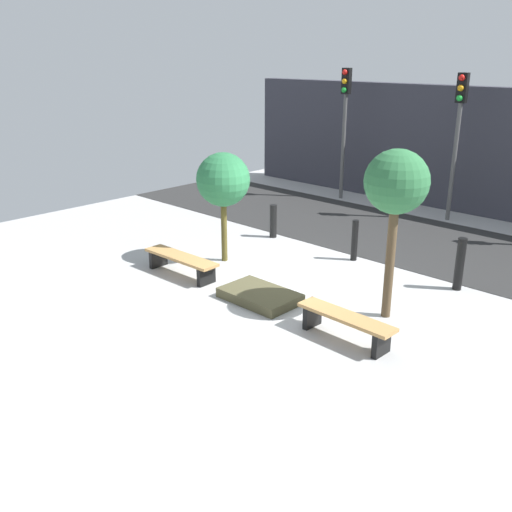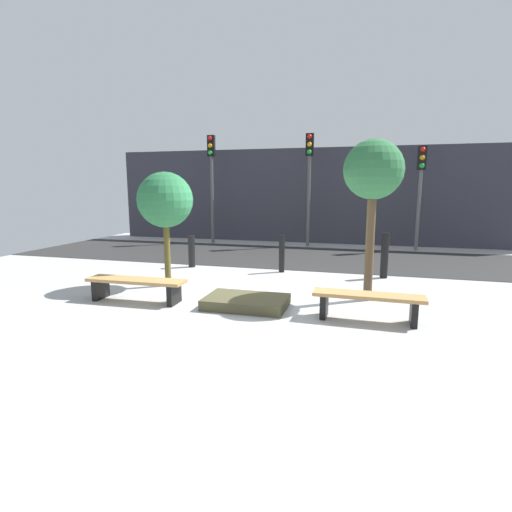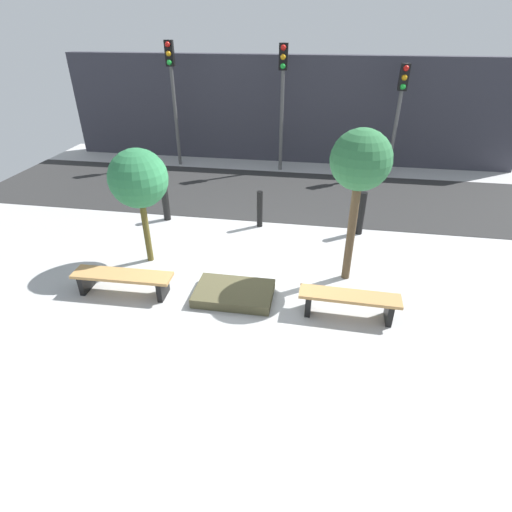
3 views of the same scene
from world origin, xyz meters
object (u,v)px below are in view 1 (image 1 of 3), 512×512
bollard_far_left (273,221)px  planter_bed (260,296)px  bollard_center (460,264)px  tree_behind_right_bench (396,185)px  tree_behind_left_bench (223,180)px  bench_left (181,261)px  bollard_left (355,240)px  traffic_light_west (345,111)px  traffic_light_mid_west (458,122)px  bench_right (345,322)px

bollard_far_left → planter_bed: bearing=-51.5°
bollard_center → tree_behind_right_bench: bearing=-100.3°
planter_bed → tree_behind_left_bench: (-2.14, 1.08, 1.78)m
bench_left → bollard_center: 5.74m
bollard_left → traffic_light_west: size_ratio=0.23×
traffic_light_west → planter_bed: bearing=-64.5°
tree_behind_right_bench → bollard_far_left: (-4.65, 2.08, -2.00)m
tree_behind_right_bench → bollard_left: size_ratio=3.18×
traffic_light_west → bollard_far_left: bearing=-75.2°
bench_left → planter_bed: size_ratio=1.31×
bench_left → bollard_center: bollard_center is taller
bollard_center → traffic_light_west: (-6.26, 4.68, 2.26)m
tree_behind_right_bench → traffic_light_mid_west: 7.11m
planter_bed → traffic_light_west: (-3.75, 7.84, 2.71)m
bench_left → bollard_far_left: 3.38m
bollard_far_left → bollard_left: size_ratio=0.91×
tree_behind_right_bench → traffic_light_mid_west: size_ratio=0.75×
tree_behind_left_bench → bollard_center: (4.65, 2.08, -1.33)m
bollard_far_left → tree_behind_left_bench: bearing=-79.7°
bollard_center → tree_behind_left_bench: bearing=-155.9°
bench_left → bollard_left: (2.14, 3.36, 0.15)m
tree_behind_left_bench → bollard_center: 5.27m
planter_bed → traffic_light_mid_west: bearing=90.0°
bollard_center → traffic_light_mid_west: bearing=118.2°
bench_left → bollard_far_left: (-0.38, 3.36, 0.11)m
bollard_far_left → bollard_left: 2.52m
tree_behind_right_bench → bollard_far_left: 5.48m
traffic_light_west → tree_behind_left_bench: bearing=-76.6°
bench_right → tree_behind_right_bench: size_ratio=0.59×
bollard_far_left → bollard_left: bollard_left is taller
planter_bed → tree_behind_left_bench: bearing=153.3°
planter_bed → bollard_far_left: size_ratio=1.72×
tree_behind_right_bench → traffic_light_mid_west: traffic_light_mid_west is taller
traffic_light_mid_west → bench_left: bearing=-104.9°
tree_behind_left_bench → traffic_light_mid_west: bearing=72.5°
tree_behind_left_bench → traffic_light_mid_west: traffic_light_mid_west is taller
tree_behind_right_bench → bollard_far_left: tree_behind_right_bench is taller
bench_left → tree_behind_left_bench: (0.00, 1.28, 1.56)m
tree_behind_left_bench → bollard_center: size_ratio=2.29×
tree_behind_right_bench → traffic_light_west: bearing=131.0°
tree_behind_right_bench → tree_behind_left_bench: bearing=-180.0°
tree_behind_left_bench → bollard_left: bearing=44.3°
bench_left → traffic_light_west: (-1.61, 8.04, 2.49)m
bollard_left → bench_left: bearing=-122.5°
bench_left → tree_behind_right_bench: 4.93m
tree_behind_left_bench → bollard_center: bearing=24.1°
bollard_center → traffic_light_west: 8.14m
planter_bed → tree_behind_right_bench: bearing=26.7°
traffic_light_west → traffic_light_mid_west: traffic_light_west is taller
bench_right → traffic_light_mid_west: bearing=106.3°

